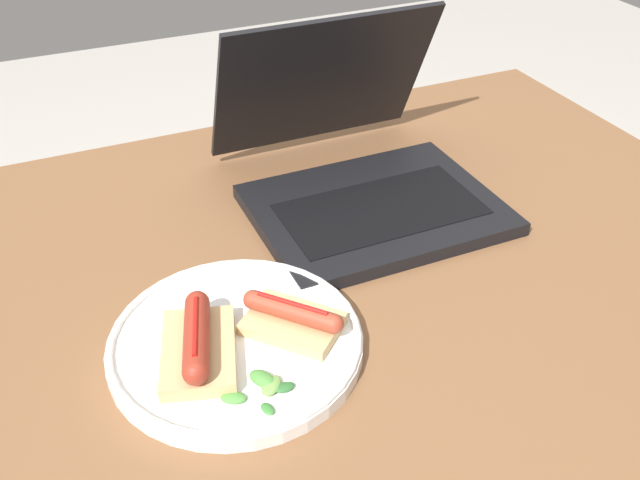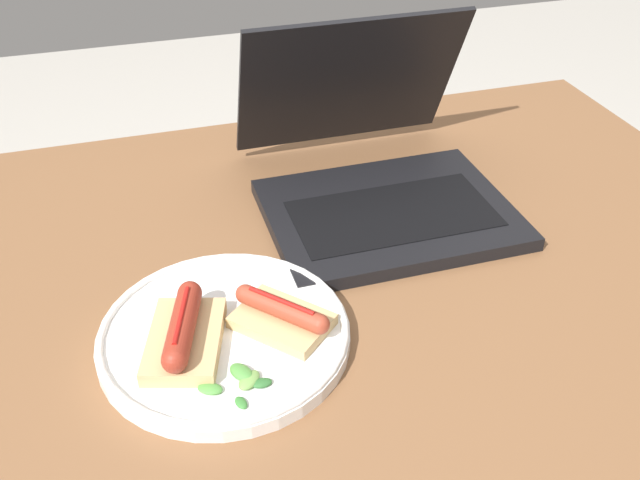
% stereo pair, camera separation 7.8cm
% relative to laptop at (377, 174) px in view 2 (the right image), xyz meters
% --- Properties ---
extents(desk, '(1.10, 0.87, 0.76)m').
position_rel_laptop_xyz_m(desk, '(-0.07, -0.15, -0.13)').
color(desk, brown).
rests_on(desk, ground_plane).
extents(laptop, '(0.31, 0.34, 0.23)m').
position_rel_laptop_xyz_m(laptop, '(0.00, 0.00, 0.00)').
color(laptop, black).
rests_on(laptop, desk).
extents(plate, '(0.26, 0.26, 0.02)m').
position_rel_laptop_xyz_m(plate, '(-0.25, -0.21, -0.03)').
color(plate, white).
rests_on(plate, desk).
extents(sausage_toast_left, '(0.11, 0.12, 0.04)m').
position_rel_laptop_xyz_m(sausage_toast_left, '(-0.19, -0.22, -0.01)').
color(sausage_toast_left, tan).
rests_on(sausage_toast_left, plate).
extents(sausage_toast_middle, '(0.10, 0.13, 0.04)m').
position_rel_laptop_xyz_m(sausage_toast_middle, '(-0.29, -0.22, -0.01)').
color(sausage_toast_middle, tan).
rests_on(sausage_toast_middle, plate).
extents(salad_pile, '(0.07, 0.06, 0.01)m').
position_rel_laptop_xyz_m(salad_pile, '(-0.24, -0.29, -0.02)').
color(salad_pile, '#4C8E3D').
rests_on(salad_pile, plate).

